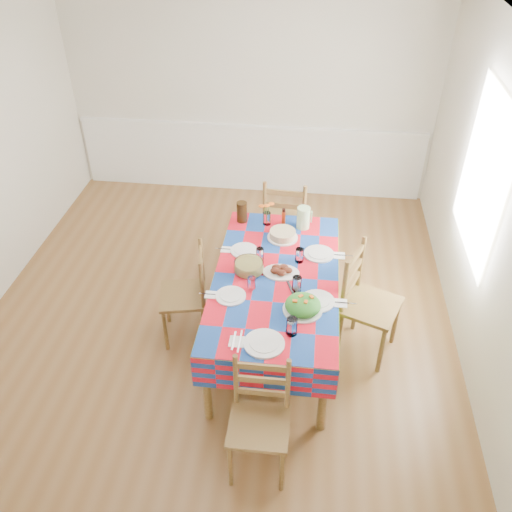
{
  "coord_description": "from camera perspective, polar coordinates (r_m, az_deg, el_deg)",
  "views": [
    {
      "loc": [
        0.83,
        -3.89,
        3.64
      ],
      "look_at": [
        0.39,
        -0.19,
        0.87
      ],
      "focal_mm": 38.0,
      "sensor_mm": 36.0,
      "label": 1
    }
  ],
  "objects": [
    {
      "name": "room",
      "position": [
        4.59,
        -4.59,
        6.54
      ],
      "size": [
        4.58,
        5.08,
        2.78
      ],
      "color": "brown",
      "rests_on": "ground"
    },
    {
      "name": "wainscot",
      "position": [
        7.16,
        -0.6,
        10.45
      ],
      "size": [
        4.41,
        0.06,
        0.92
      ],
      "color": "white",
      "rests_on": "room"
    },
    {
      "name": "window_right",
      "position": [
        4.91,
        22.81,
        7.78
      ],
      "size": [
        0.0,
        1.4,
        1.4
      ],
      "primitive_type": "plane",
      "rotation": [
        0.0,
        -1.57,
        0.0
      ],
      "color": "white",
      "rests_on": "room"
    },
    {
      "name": "dining_table",
      "position": [
        4.64,
        2.11,
        -2.99
      ],
      "size": [
        1.06,
        1.97,
        0.77
      ],
      "color": "brown",
      "rests_on": "room"
    },
    {
      "name": "setting_near_head",
      "position": [
        4.01,
        1.83,
        -8.52
      ],
      "size": [
        0.49,
        0.33,
        0.15
      ],
      "color": "white",
      "rests_on": "dining_table"
    },
    {
      "name": "setting_left_near",
      "position": [
        4.4,
        -1.94,
        -3.74
      ],
      "size": [
        0.45,
        0.27,
        0.12
      ],
      "rotation": [
        0.0,
        0.0,
        1.57
      ],
      "color": "white",
      "rests_on": "dining_table"
    },
    {
      "name": "setting_left_far",
      "position": [
        4.83,
        -0.74,
        0.46
      ],
      "size": [
        0.45,
        0.27,
        0.12
      ],
      "rotation": [
        0.0,
        0.0,
        1.57
      ],
      "color": "white",
      "rests_on": "dining_table"
    },
    {
      "name": "setting_right_near",
      "position": [
        4.38,
        5.78,
        -4.07
      ],
      "size": [
        0.52,
        0.3,
        0.13
      ],
      "rotation": [
        0.0,
        0.0,
        -1.57
      ],
      "color": "white",
      "rests_on": "dining_table"
    },
    {
      "name": "setting_right_far",
      "position": [
        4.81,
        6.0,
        0.18
      ],
      "size": [
        0.51,
        0.29,
        0.13
      ],
      "rotation": [
        0.0,
        0.0,
        -1.57
      ],
      "color": "white",
      "rests_on": "dining_table"
    },
    {
      "name": "meat_platter",
      "position": [
        4.61,
        2.64,
        -1.59
      ],
      "size": [
        0.32,
        0.23,
        0.06
      ],
      "color": "white",
      "rests_on": "dining_table"
    },
    {
      "name": "salad_platter",
      "position": [
        4.24,
        4.95,
        -5.22
      ],
      "size": [
        0.31,
        0.31,
        0.13
      ],
      "color": "white",
      "rests_on": "dining_table"
    },
    {
      "name": "pasta_bowl",
      "position": [
        4.62,
        -0.76,
        -1.12
      ],
      "size": [
        0.26,
        0.26,
        0.09
      ],
      "color": "white",
      "rests_on": "dining_table"
    },
    {
      "name": "cake",
      "position": [
        5.03,
        2.82,
        2.25
      ],
      "size": [
        0.28,
        0.28,
        0.08
      ],
      "color": "white",
      "rests_on": "dining_table"
    },
    {
      "name": "serving_utensils",
      "position": [
        4.49,
        3.94,
        -3.2
      ],
      "size": [
        0.14,
        0.32,
        0.01
      ],
      "color": "black",
      "rests_on": "dining_table"
    },
    {
      "name": "flower_vase",
      "position": [
        5.19,
        1.14,
        4.31
      ],
      "size": [
        0.15,
        0.12,
        0.24
      ],
      "color": "white",
      "rests_on": "dining_table"
    },
    {
      "name": "hot_sauce",
      "position": [
        5.22,
        2.92,
        4.22
      ],
      "size": [
        0.04,
        0.04,
        0.17
      ],
      "primitive_type": "cylinder",
      "color": "red",
      "rests_on": "dining_table"
    },
    {
      "name": "green_pitcher",
      "position": [
        5.16,
        5.01,
        4.04
      ],
      "size": [
        0.13,
        0.13,
        0.22
      ],
      "primitive_type": "cylinder",
      "color": "#C1F2AB",
      "rests_on": "dining_table"
    },
    {
      "name": "tea_pitcher",
      "position": [
        5.24,
        -1.49,
        4.67
      ],
      "size": [
        0.1,
        0.1,
        0.2
      ],
      "primitive_type": "cylinder",
      "color": "black",
      "rests_on": "dining_table"
    },
    {
      "name": "name_card",
      "position": [
        3.9,
        0.54,
        -10.59
      ],
      "size": [
        0.08,
        0.03,
        0.02
      ],
      "primitive_type": "cube",
      "color": "white",
      "rests_on": "dining_table"
    },
    {
      "name": "chair_near",
      "position": [
        3.94,
        0.37,
        -16.92
      ],
      "size": [
        0.42,
        0.4,
        0.95
      ],
      "rotation": [
        0.0,
        0.0,
        0.0
      ],
      "color": "brown",
      "rests_on": "room"
    },
    {
      "name": "chair_far",
      "position": [
        5.74,
        3.12,
        3.6
      ],
      "size": [
        0.5,
        0.48,
        1.06
      ],
      "rotation": [
        0.0,
        0.0,
        3.07
      ],
      "color": "brown",
      "rests_on": "room"
    },
    {
      "name": "chair_left",
      "position": [
        4.89,
        -7.18,
        -4.08
      ],
      "size": [
        0.48,
        0.5,
        0.96
      ],
      "rotation": [
        0.0,
        0.0,
        -1.37
      ],
      "color": "brown",
      "rests_on": "room"
    },
    {
      "name": "chair_right",
      "position": [
        4.78,
        11.52,
        -4.96
      ],
      "size": [
        0.59,
        0.6,
        1.06
      ],
      "rotation": [
        0.0,
        0.0,
        1.19
      ],
      "color": "brown",
      "rests_on": "room"
    }
  ]
}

